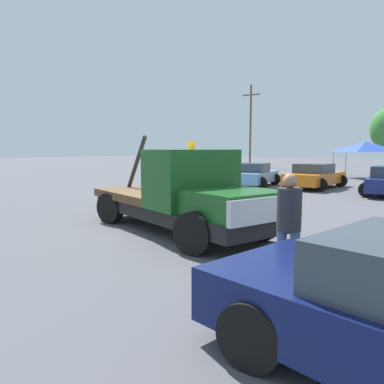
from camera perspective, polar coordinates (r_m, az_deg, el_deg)
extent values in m
plane|color=#545459|center=(9.82, -2.37, -5.90)|extent=(160.00, 160.00, 0.00)
cube|color=black|center=(9.72, -2.38, -2.86)|extent=(6.27, 3.57, 0.35)
cube|color=#19511E|center=(7.97, 6.28, -1.71)|extent=(2.13, 2.17, 0.55)
cube|color=silver|center=(7.36, 10.97, -2.70)|extent=(0.67, 1.80, 0.50)
cube|color=#19511E|center=(9.08, -0.09, 2.05)|extent=(1.88, 2.36, 1.41)
cube|color=brown|center=(10.94, -6.77, -0.34)|extent=(3.47, 2.86, 0.22)
cylinder|color=black|center=(11.45, -8.44, 4.40)|extent=(1.17, 0.47, 1.63)
cylinder|color=orange|center=(9.05, -0.09, 7.13)|extent=(0.18, 0.18, 0.20)
cylinder|color=black|center=(8.80, 10.57, -4.54)|extent=(0.88, 0.26, 0.88)
cylinder|color=black|center=(7.52, 0.27, -6.33)|extent=(0.88, 0.26, 0.88)
cylinder|color=black|center=(11.87, -3.71, -1.58)|extent=(0.88, 0.26, 0.88)
cylinder|color=black|center=(10.96, -12.35, -2.40)|extent=(0.88, 0.26, 0.88)
cylinder|color=black|center=(5.33, 21.66, -13.40)|extent=(0.68, 0.22, 0.68)
cylinder|color=black|center=(3.89, 9.04, -20.77)|extent=(0.68, 0.22, 0.68)
cylinder|color=#475B84|center=(6.27, 13.43, -9.34)|extent=(0.16, 0.16, 0.84)
cylinder|color=#475B84|center=(6.22, 15.35, -9.51)|extent=(0.16, 0.16, 0.84)
cylinder|color=#28282D|center=(6.08, 14.59, -2.57)|extent=(0.39, 0.39, 0.67)
sphere|color=#A87A56|center=(6.03, 14.71, 1.64)|extent=(0.23, 0.23, 0.23)
cube|color=#669ED1|center=(21.58, 9.17, 2.28)|extent=(2.57, 4.45, 0.60)
cube|color=#333D47|center=(21.35, 9.02, 3.72)|extent=(1.96, 2.01, 0.50)
cylinder|color=black|center=(23.24, 8.10, 2.11)|extent=(0.68, 0.22, 0.68)
cylinder|color=black|center=(22.70, 12.51, 1.92)|extent=(0.68, 0.22, 0.68)
cylinder|color=black|center=(20.57, 5.47, 1.58)|extent=(0.68, 0.22, 0.68)
cylinder|color=black|center=(19.96, 10.40, 1.35)|extent=(0.68, 0.22, 0.68)
cube|color=orange|center=(21.45, 18.25, 2.01)|extent=(2.12, 4.66, 0.60)
cube|color=#333D47|center=(21.21, 18.08, 3.46)|extent=(1.74, 2.01, 0.50)
cylinder|color=black|center=(23.23, 17.61, 1.87)|extent=(0.68, 0.22, 0.68)
cylinder|color=black|center=(22.63, 21.74, 1.59)|extent=(0.68, 0.22, 0.68)
cylinder|color=black|center=(20.39, 14.33, 1.36)|extent=(0.68, 0.22, 0.68)
cylinder|color=black|center=(19.71, 18.97, 1.03)|extent=(0.68, 0.22, 0.68)
cylinder|color=black|center=(21.21, 25.97, 1.09)|extent=(0.68, 0.22, 0.68)
cylinder|color=black|center=(18.15, 25.07, 0.32)|extent=(0.68, 0.22, 0.68)
cylinder|color=#9E9EA3|center=(28.87, 20.69, 3.84)|extent=(0.07, 0.07, 1.92)
cylinder|color=#9E9EA3|center=(32.27, 22.37, 4.02)|extent=(0.07, 0.07, 1.92)
pyramid|color=#2D4CB7|center=(30.15, 24.93, 6.29)|extent=(3.51, 3.51, 0.75)
cube|color=black|center=(14.44, 11.50, -1.92)|extent=(0.40, 0.40, 0.04)
cone|color=orange|center=(14.40, 11.52, -0.92)|extent=(0.36, 0.36, 0.55)
cylinder|color=brown|center=(44.84, 8.90, 9.85)|extent=(0.24, 0.24, 9.48)
cube|color=brown|center=(45.20, 8.98, 14.41)|extent=(2.20, 0.14, 0.14)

